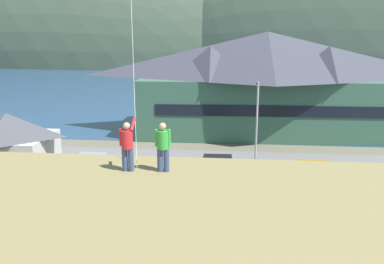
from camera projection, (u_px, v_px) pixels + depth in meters
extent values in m
plane|color=#66604C|center=(174.00, 227.00, 22.96)|extent=(600.00, 600.00, 0.00)
cube|color=slate|center=(184.00, 192.00, 27.78)|extent=(40.00, 20.00, 0.10)
cube|color=navy|center=(216.00, 87.00, 80.88)|extent=(360.00, 84.00, 0.03)
ellipsoid|color=#42513D|center=(117.00, 63.00, 143.37)|extent=(133.77, 59.26, 76.94)
ellipsoid|color=#42513D|center=(367.00, 67.00, 124.51)|extent=(132.40, 44.41, 81.43)
ellipsoid|color=#334733|center=(378.00, 64.00, 135.58)|extent=(86.62, 47.51, 58.84)
cube|color=#38604C|center=(265.00, 105.00, 43.97)|extent=(26.87, 11.19, 6.13)
cube|color=black|center=(271.00, 111.00, 38.79)|extent=(22.61, 0.69, 1.10)
pyramid|color=#3D3D47|center=(267.00, 54.00, 42.65)|extent=(28.50, 12.28, 4.72)
pyramid|color=#3D3D47|center=(211.00, 62.00, 41.45)|extent=(5.92, 5.92, 3.30)
pyramid|color=#3D3D47|center=(329.00, 63.00, 40.63)|extent=(5.92, 5.92, 3.30)
cube|color=beige|center=(11.00, 155.00, 31.41)|extent=(6.32, 5.31, 3.01)
pyramid|color=#47474C|center=(7.00, 125.00, 30.82)|extent=(6.83, 5.84, 1.79)
cube|color=beige|center=(235.00, 120.00, 43.23)|extent=(4.55, 3.89, 3.12)
pyramid|color=#47474C|center=(235.00, 100.00, 42.70)|extent=(4.92, 4.28, 1.25)
cube|color=black|center=(236.00, 129.00, 41.58)|extent=(1.10, 0.14, 2.18)
cube|color=#70604C|center=(176.00, 107.00, 57.61)|extent=(3.20, 12.16, 0.70)
cube|color=silver|center=(156.00, 102.00, 60.92)|extent=(2.51, 7.58, 0.90)
cube|color=white|center=(156.00, 99.00, 60.79)|extent=(2.44, 7.35, 0.16)
cube|color=silver|center=(155.00, 95.00, 60.09)|extent=(1.72, 2.29, 1.10)
cube|color=#A8A399|center=(202.00, 104.00, 59.17)|extent=(3.17, 7.68, 0.90)
cube|color=#B7B2A8|center=(202.00, 101.00, 59.04)|extent=(3.07, 7.45, 0.16)
cube|color=silver|center=(202.00, 97.00, 58.35)|extent=(1.90, 2.41, 1.10)
cube|color=silver|center=(209.00, 210.00, 23.30)|extent=(4.27, 1.96, 0.80)
cube|color=beige|center=(207.00, 198.00, 23.13)|extent=(2.16, 1.68, 0.70)
cube|color=black|center=(207.00, 198.00, 23.13)|extent=(2.20, 1.71, 0.32)
cylinder|color=black|center=(233.00, 224.00, 22.43)|extent=(0.65, 0.24, 0.64)
cylinder|color=black|center=(232.00, 210.00, 24.21)|extent=(0.65, 0.24, 0.64)
cylinder|color=black|center=(185.00, 223.00, 22.59)|extent=(0.65, 0.24, 0.64)
cylinder|color=black|center=(187.00, 209.00, 24.36)|extent=(0.65, 0.24, 0.64)
cube|color=#9EA3A8|center=(93.00, 169.00, 30.15)|extent=(4.23, 1.87, 0.80)
cube|color=gray|center=(91.00, 160.00, 29.99)|extent=(2.13, 1.63, 0.70)
cube|color=black|center=(91.00, 160.00, 30.00)|extent=(2.17, 1.67, 0.32)
cylinder|color=black|center=(107.00, 179.00, 29.22)|extent=(0.64, 0.23, 0.64)
cylinder|color=black|center=(115.00, 171.00, 30.99)|extent=(0.64, 0.23, 0.64)
cylinder|color=black|center=(71.00, 178.00, 29.52)|extent=(0.64, 0.23, 0.64)
cylinder|color=black|center=(81.00, 169.00, 31.28)|extent=(0.64, 0.23, 0.64)
cube|color=black|center=(6.00, 209.00, 23.44)|extent=(4.24, 1.90, 0.80)
cube|color=black|center=(7.00, 197.00, 23.24)|extent=(2.14, 1.65, 0.70)
cube|color=black|center=(7.00, 197.00, 23.25)|extent=(2.18, 1.68, 0.32)
cylinder|color=black|center=(36.00, 209.00, 24.26)|extent=(0.64, 0.23, 0.64)
cylinder|color=black|center=(20.00, 223.00, 22.49)|extent=(0.64, 0.23, 0.64)
cube|color=black|center=(215.00, 171.00, 29.71)|extent=(4.24, 1.88, 0.80)
cube|color=black|center=(218.00, 162.00, 29.52)|extent=(2.13, 1.64, 0.70)
cube|color=black|center=(218.00, 162.00, 29.52)|extent=(2.17, 1.67, 0.32)
cylinder|color=black|center=(198.00, 172.00, 30.80)|extent=(0.64, 0.23, 0.64)
cylinder|color=black|center=(196.00, 180.00, 29.02)|extent=(0.64, 0.23, 0.64)
cylinder|color=black|center=(233.00, 173.00, 30.59)|extent=(0.64, 0.23, 0.64)
cylinder|color=black|center=(234.00, 181.00, 28.82)|extent=(0.64, 0.23, 0.64)
cube|color=#B28923|center=(310.00, 178.00, 28.42)|extent=(4.32, 2.11, 0.80)
cube|color=olive|center=(313.00, 167.00, 28.23)|extent=(2.22, 1.75, 0.70)
cube|color=black|center=(313.00, 168.00, 28.24)|extent=(2.26, 1.79, 0.32)
cylinder|color=black|center=(288.00, 178.00, 29.43)|extent=(0.65, 0.27, 0.64)
cylinder|color=black|center=(294.00, 188.00, 27.65)|extent=(0.65, 0.27, 0.64)
cylinder|color=black|center=(325.00, 178.00, 29.38)|extent=(0.65, 0.27, 0.64)
cylinder|color=black|center=(333.00, 188.00, 27.60)|extent=(0.65, 0.27, 0.64)
cube|color=black|center=(104.00, 205.00, 23.90)|extent=(4.25, 1.92, 0.80)
cube|color=black|center=(106.00, 194.00, 23.70)|extent=(2.15, 1.66, 0.70)
cube|color=black|center=(106.00, 194.00, 23.71)|extent=(2.19, 1.69, 0.32)
cylinder|color=black|center=(88.00, 204.00, 25.05)|extent=(0.65, 0.24, 0.64)
cylinder|color=black|center=(76.00, 217.00, 23.28)|extent=(0.65, 0.24, 0.64)
cylinder|color=black|center=(131.00, 206.00, 24.71)|extent=(0.65, 0.24, 0.64)
cylinder|color=black|center=(122.00, 220.00, 22.95)|extent=(0.65, 0.24, 0.64)
cylinder|color=#ADADB2|center=(257.00, 126.00, 31.74)|extent=(0.16, 0.16, 6.95)
cube|color=#4C4C51|center=(258.00, 83.00, 31.26)|extent=(0.24, 0.70, 0.20)
cylinder|color=#384770|center=(125.00, 159.00, 14.01)|extent=(0.20, 0.20, 0.82)
cylinder|color=#384770|center=(131.00, 160.00, 13.98)|extent=(0.20, 0.20, 0.82)
cylinder|color=red|center=(127.00, 139.00, 13.82)|extent=(0.40, 0.40, 0.64)
sphere|color=tan|center=(127.00, 126.00, 13.70)|extent=(0.24, 0.24, 0.24)
cylinder|color=red|center=(133.00, 124.00, 13.85)|extent=(0.12, 0.56, 0.43)
cylinder|color=red|center=(121.00, 137.00, 13.83)|extent=(0.11, 0.11, 0.60)
cylinder|color=#384770|center=(160.00, 160.00, 13.95)|extent=(0.20, 0.20, 0.82)
cylinder|color=#384770|center=(166.00, 160.00, 13.94)|extent=(0.20, 0.20, 0.82)
cylinder|color=green|center=(163.00, 140.00, 13.77)|extent=(0.40, 0.40, 0.64)
sphere|color=tan|center=(163.00, 126.00, 13.65)|extent=(0.24, 0.24, 0.24)
cylinder|color=green|center=(156.00, 138.00, 13.76)|extent=(0.11, 0.11, 0.60)
cylinder|color=green|center=(169.00, 138.00, 13.74)|extent=(0.11, 0.11, 0.60)
cylinder|color=silver|center=(132.00, 14.00, 16.78)|extent=(1.90, 7.69, 10.92)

